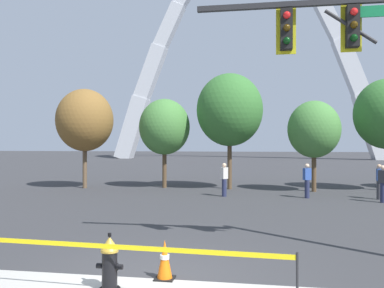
# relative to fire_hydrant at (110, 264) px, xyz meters

# --- Properties ---
(ground_plane) EXTENTS (240.00, 240.00, 0.00)m
(ground_plane) POSITION_rel_fire_hydrant_xyz_m (0.66, 0.79, -0.47)
(ground_plane) COLOR #333335
(fire_hydrant) EXTENTS (0.46, 0.48, 0.99)m
(fire_hydrant) POSITION_rel_fire_hydrant_xyz_m (0.00, 0.00, 0.00)
(fire_hydrant) COLOR black
(fire_hydrant) RESTS_ON ground
(caution_tape_barrier) EXTENTS (6.35, 0.37, 0.90)m
(caution_tape_barrier) POSITION_rel_fire_hydrant_xyz_m (-0.09, -0.24, 0.18)
(caution_tape_barrier) COLOR #232326
(caution_tape_barrier) RESTS_ON ground
(traffic_cone_by_hydrant) EXTENTS (0.36, 0.36, 0.73)m
(traffic_cone_by_hydrant) POSITION_rel_fire_hydrant_xyz_m (0.79, 0.72, -0.11)
(traffic_cone_by_hydrant) COLOR black
(traffic_cone_by_hydrant) RESTS_ON ground
(traffic_signal_gantry) EXTENTS (5.02, 0.44, 6.00)m
(traffic_signal_gantry) POSITION_rel_fire_hydrant_xyz_m (4.77, 2.62, 3.60)
(traffic_signal_gantry) COLOR #232326
(traffic_signal_gantry) RESTS_ON ground
(monument_arch) EXTENTS (44.76, 2.69, 37.30)m
(monument_arch) POSITION_rel_fire_hydrant_xyz_m (0.66, 59.56, 15.85)
(monument_arch) COLOR silver
(monument_arch) RESTS_ON ground
(tree_far_left) EXTENTS (3.20, 3.20, 5.61)m
(tree_far_left) POSITION_rel_fire_hydrant_xyz_m (-7.18, 14.82, 3.37)
(tree_far_left) COLOR brown
(tree_far_left) RESTS_ON ground
(tree_left_mid) EXTENTS (2.90, 2.90, 5.07)m
(tree_left_mid) POSITION_rel_fire_hydrant_xyz_m (-2.77, 15.74, 3.00)
(tree_left_mid) COLOR brown
(tree_left_mid) RESTS_ON ground
(tree_center_left) EXTENTS (3.65, 3.65, 6.39)m
(tree_center_left) POSITION_rel_fire_hydrant_xyz_m (0.95, 15.63, 3.91)
(tree_center_left) COLOR brown
(tree_center_left) RESTS_ON ground
(tree_center_right) EXTENTS (2.72, 2.72, 4.76)m
(tree_center_right) POSITION_rel_fire_hydrant_xyz_m (5.39, 15.18, 2.79)
(tree_center_right) COLOR brown
(tree_center_right) RESTS_ON ground
(pedestrian_walking_left) EXTENTS (0.36, 0.39, 1.59)m
(pedestrian_walking_left) POSITION_rel_fire_hydrant_xyz_m (0.91, 12.48, 0.35)
(pedestrian_walking_left) COLOR #232847
(pedestrian_walking_left) RESTS_ON ground
(pedestrian_standing_center) EXTENTS (0.23, 0.36, 1.59)m
(pedestrian_standing_center) POSITION_rel_fire_hydrant_xyz_m (7.88, 12.61, 0.35)
(pedestrian_standing_center) COLOR #38383D
(pedestrian_standing_center) RESTS_ON ground
(pedestrian_walking_right) EXTENTS (0.39, 0.34, 1.59)m
(pedestrian_walking_right) POSITION_rel_fire_hydrant_xyz_m (4.73, 12.53, 0.35)
(pedestrian_walking_right) COLOR #232847
(pedestrian_walking_right) RESTS_ON ground
(pedestrian_near_trees) EXTENTS (0.36, 0.39, 1.59)m
(pedestrian_near_trees) POSITION_rel_fire_hydrant_xyz_m (7.74, 11.59, 0.35)
(pedestrian_near_trees) COLOR #232847
(pedestrian_near_trees) RESTS_ON ground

